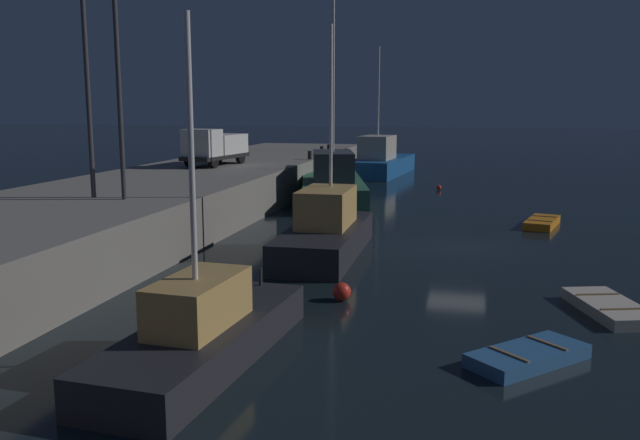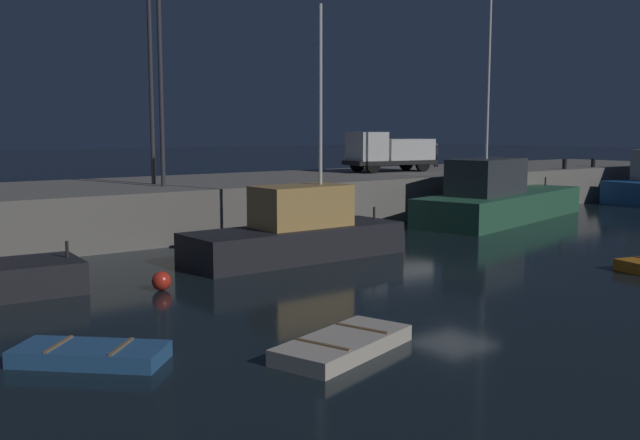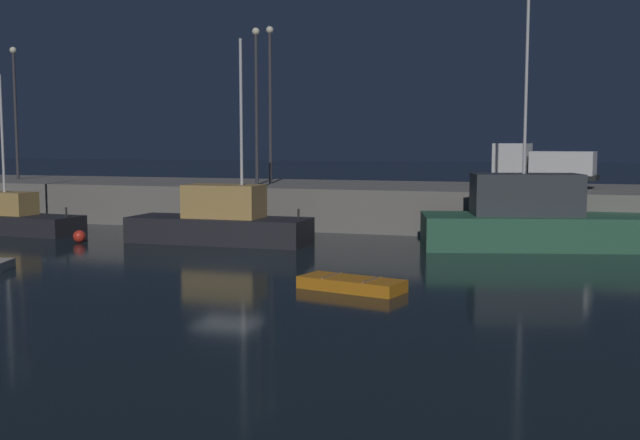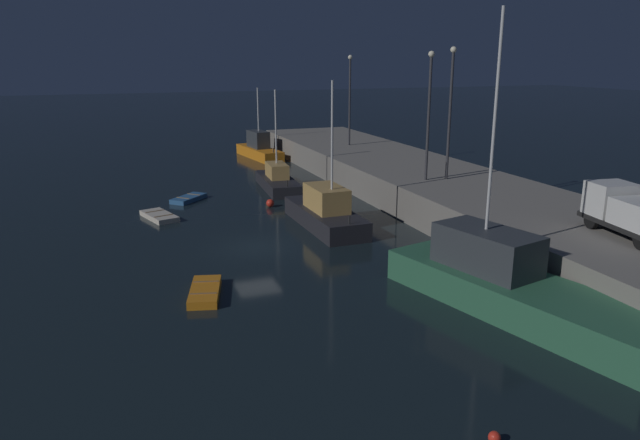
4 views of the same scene
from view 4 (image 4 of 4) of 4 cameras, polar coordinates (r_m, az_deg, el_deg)
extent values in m
plane|color=black|center=(34.93, -6.14, -2.65)|extent=(320.00, 320.00, 0.00)
cube|color=gray|center=(41.11, 15.48, 1.28)|extent=(73.86, 9.96, 2.27)
cube|color=#2D6647|center=(27.28, 18.56, -7.04)|extent=(13.45, 6.81, 1.48)
cube|color=#33383D|center=(27.83, 15.72, -2.72)|extent=(5.14, 3.46, 1.85)
cylinder|color=silver|center=(26.74, 16.41, 8.94)|extent=(0.14, 0.14, 9.46)
cube|color=#232328|center=(50.11, -4.07, 3.52)|extent=(7.98, 3.00, 0.96)
cube|color=tan|center=(50.12, -4.15, 4.77)|extent=(3.06, 1.70, 1.18)
cylinder|color=silver|center=(49.71, -4.27, 8.89)|extent=(0.14, 0.14, 6.05)
cylinder|color=#262626|center=(46.52, -3.17, 3.52)|extent=(0.10, 0.10, 0.50)
cube|color=orange|center=(66.07, -5.83, 6.44)|extent=(8.61, 3.39, 1.10)
cube|color=#33383D|center=(66.11, -5.95, 7.72)|extent=(3.32, 1.96, 1.82)
cylinder|color=silver|center=(65.60, -5.97, 10.50)|extent=(0.14, 0.14, 4.65)
cylinder|color=#262626|center=(62.44, -4.48, 6.69)|extent=(0.10, 0.10, 0.50)
cube|color=#232328|center=(38.87, 0.47, 0.23)|extent=(8.61, 2.90, 1.20)
cube|color=tan|center=(38.29, 0.62, 2.11)|extent=(3.59, 2.03, 1.54)
cylinder|color=silver|center=(36.72, 1.17, 8.06)|extent=(0.14, 0.14, 6.67)
cylinder|color=#262626|center=(35.14, 2.83, 0.00)|extent=(0.10, 0.10, 0.50)
cube|color=#2D6099|center=(47.09, -12.50, 2.03)|extent=(3.15, 3.11, 0.35)
cube|color=olive|center=(46.51, -13.01, 2.08)|extent=(0.88, 0.90, 0.04)
cube|color=olive|center=(47.58, -12.03, 2.43)|extent=(0.88, 0.90, 0.04)
cube|color=orange|center=(28.40, -10.99, -6.78)|extent=(3.60, 2.12, 0.39)
cube|color=olive|center=(29.01, -10.89, -5.83)|extent=(0.37, 1.17, 0.04)
cube|color=olive|center=(27.63, -11.14, -6.94)|extent=(0.37, 1.17, 0.04)
cube|color=beige|center=(42.35, -15.17, 0.36)|extent=(3.73, 2.44, 0.35)
cube|color=olive|center=(41.62, -14.79, 0.41)|extent=(0.47, 1.30, 0.04)
cube|color=olive|center=(42.98, -15.58, 0.82)|extent=(0.47, 1.30, 0.04)
sphere|color=red|center=(44.18, -4.81, 1.63)|extent=(0.59, 0.59, 0.59)
sphere|color=red|center=(18.92, 16.41, -19.39)|extent=(0.37, 0.37, 0.37)
cylinder|color=#38383D|center=(59.19, 2.86, 11.17)|extent=(0.20, 0.20, 8.26)
sphere|color=#F9EFCC|center=(59.03, 2.92, 15.34)|extent=(0.44, 0.44, 0.44)
cylinder|color=#38383D|center=(42.61, 10.37, 9.43)|extent=(0.20, 0.20, 8.49)
sphere|color=#F9EFCC|center=(42.39, 10.66, 15.39)|extent=(0.44, 0.44, 0.44)
cylinder|color=#38383D|center=(43.20, 12.35, 9.60)|extent=(0.20, 0.20, 8.78)
sphere|color=#F9EFCC|center=(43.00, 12.71, 15.66)|extent=(0.44, 0.44, 0.44)
cylinder|color=black|center=(33.37, 24.63, 0.01)|extent=(0.93, 0.40, 0.90)
cylinder|color=black|center=(34.41, 26.92, 0.17)|extent=(0.93, 0.40, 0.90)
cube|color=black|center=(32.51, 27.71, -0.52)|extent=(5.83, 2.80, 0.25)
cube|color=silver|center=(33.55, 26.12, 1.84)|extent=(2.06, 2.26, 1.68)
camera|label=1|loc=(62.24, -13.65, 10.74)|focal=37.68mm
camera|label=2|loc=(51.57, -29.98, 6.75)|focal=40.78mm
camera|label=3|loc=(28.39, -62.73, -5.53)|focal=43.10mm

